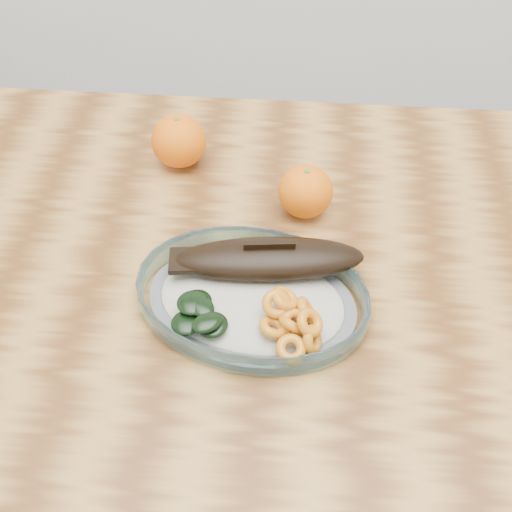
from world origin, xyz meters
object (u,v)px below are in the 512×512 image
object	(u,v)px
plated_meal	(253,293)
orange_left	(179,141)
dining_table	(265,336)
orange_right	(305,192)

from	to	relation	value
plated_meal	orange_left	bearing A→B (deg)	126.46
dining_table	plated_meal	distance (m)	0.12
dining_table	plated_meal	xyz separation A→B (m)	(-0.01, -0.03, 0.12)
dining_table	orange_right	bearing A→B (deg)	72.92
plated_meal	orange_right	bearing A→B (deg)	81.27
plated_meal	orange_right	size ratio (longest dim) A/B	7.90
orange_left	dining_table	bearing A→B (deg)	-58.34
plated_meal	dining_table	bearing A→B (deg)	73.53
dining_table	orange_left	xyz separation A→B (m)	(-0.14, 0.23, 0.14)
plated_meal	orange_right	world-z (taller)	plated_meal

